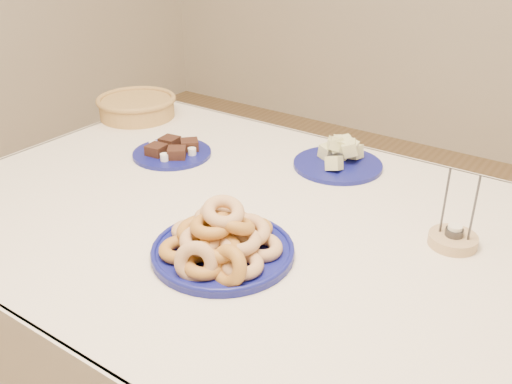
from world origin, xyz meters
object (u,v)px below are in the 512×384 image
(dining_table, at_px, (268,259))
(wicker_basket, at_px, (137,106))
(candle_holder, at_px, (453,238))
(donut_platter, at_px, (222,242))
(brownie_plate, at_px, (172,151))
(melon_plate, at_px, (339,157))

(dining_table, height_order, wicker_basket, wicker_basket)
(dining_table, xyz_separation_m, candle_holder, (0.39, 0.15, 0.12))
(dining_table, bearing_deg, donut_platter, -89.21)
(donut_platter, xyz_separation_m, wicker_basket, (-0.79, 0.53, 0.00))
(donut_platter, relative_size, wicker_basket, 1.33)
(donut_platter, bearing_deg, wicker_basket, 146.24)
(donut_platter, xyz_separation_m, brownie_plate, (-0.46, 0.34, -0.02))
(wicker_basket, bearing_deg, melon_plate, 2.52)
(dining_table, distance_m, wicker_basket, 0.87)
(donut_platter, bearing_deg, melon_plate, 91.48)
(melon_plate, bearing_deg, dining_table, -88.19)
(wicker_basket, height_order, candle_holder, candle_holder)
(donut_platter, height_order, wicker_basket, donut_platter)
(dining_table, xyz_separation_m, donut_platter, (0.00, -0.18, 0.14))
(dining_table, relative_size, donut_platter, 4.50)
(donut_platter, bearing_deg, brownie_plate, 143.04)
(candle_holder, bearing_deg, wicker_basket, 170.38)
(dining_table, relative_size, wicker_basket, 5.99)
(melon_plate, xyz_separation_m, brownie_plate, (-0.44, -0.22, -0.01))
(dining_table, distance_m, candle_holder, 0.43)
(candle_holder, bearing_deg, brownie_plate, 178.94)
(wicker_basket, bearing_deg, dining_table, -23.87)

